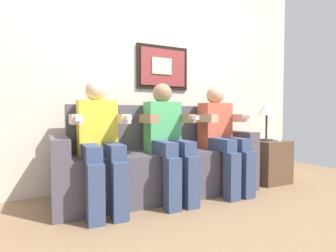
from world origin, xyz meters
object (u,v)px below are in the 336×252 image
person_in_middle (168,136)px  table_lamp (267,110)px  couch (160,164)px  spare_remote_on_table (275,140)px  person_on_left (100,139)px  person_on_right (222,134)px  side_table_right (268,161)px

person_in_middle → table_lamp: bearing=2.2°
couch → spare_remote_on_table: bearing=-8.4°
person_on_left → person_in_middle: 0.63m
person_in_middle → table_lamp: person_in_middle is taller
person_on_left → spare_remote_on_table: bearing=-1.0°
person_in_middle → spare_remote_on_table: 1.37m
person_in_middle → person_on_right: same height
person_on_left → person_in_middle: size_ratio=1.00×
person_on_left → table_lamp: person_on_left is taller
couch → person_in_middle: 0.34m
couch → spare_remote_on_table: size_ratio=15.52×
person_in_middle → side_table_right: size_ratio=2.22×
couch → table_lamp: 1.43m
couch → table_lamp: bearing=-5.0°
person_on_right → spare_remote_on_table: person_on_right is taller
couch → table_lamp: table_lamp is taller
spare_remote_on_table → table_lamp: bearing=122.5°
table_lamp → spare_remote_on_table: 0.36m
person_on_left → person_on_right: size_ratio=1.00×
person_on_right → side_table_right: bearing=4.8°
table_lamp → side_table_right: bearing=13.3°
person_on_left → side_table_right: 2.02m
person_on_right → table_lamp: (0.69, 0.05, 0.25)m
table_lamp → spare_remote_on_table: (0.05, -0.09, -0.35)m
couch → person_on_left: size_ratio=1.82×
couch → side_table_right: size_ratio=4.04×
person_on_left → table_lamp: (1.95, 0.05, 0.25)m
person_in_middle → table_lamp: 1.34m
person_in_middle → spare_remote_on_table: person_in_middle is taller
couch → person_on_left: (-0.63, -0.17, 0.29)m
couch → person_on_right: 0.71m
side_table_right → spare_remote_on_table: bearing=-82.4°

